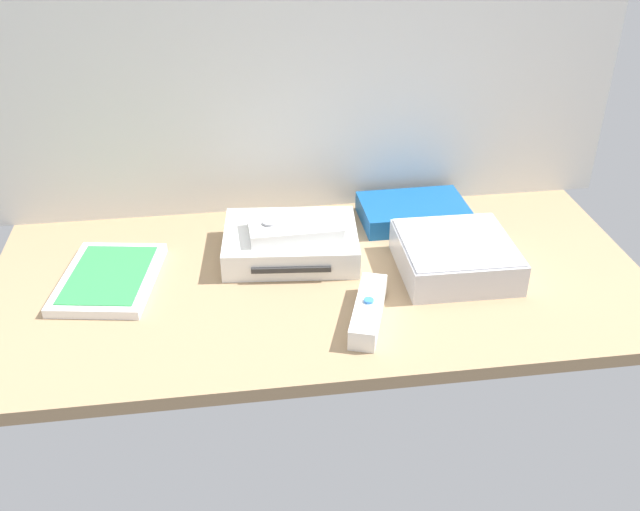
{
  "coord_description": "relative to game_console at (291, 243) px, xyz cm",
  "views": [
    {
      "loc": [
        -12.97,
        -91.98,
        60.01
      ],
      "look_at": [
        0.0,
        0.0,
        4.0
      ],
      "focal_mm": 40.64,
      "sensor_mm": 36.0,
      "label": 1
    }
  ],
  "objects": [
    {
      "name": "remote_classic_pad",
      "position": [
        0.59,
        -0.99,
        3.21
      ],
      "size": [
        14.63,
        8.43,
        2.4
      ],
      "rotation": [
        0.0,
        0.0,
        0.03
      ],
      "color": "white",
      "rests_on": "game_console"
    },
    {
      "name": "game_case",
      "position": [
        -28.03,
        -4.41,
        -1.44
      ],
      "size": [
        16.6,
        21.01,
        1.56
      ],
      "rotation": [
        0.0,
        0.0,
        -0.17
      ],
      "color": "white",
      "rests_on": "ground_plane"
    },
    {
      "name": "back_wall",
      "position": [
        3.66,
        17.01,
        29.8
      ],
      "size": [
        110.0,
        1.2,
        64.0
      ],
      "primitive_type": "cube",
      "color": "silver",
      "rests_on": "ground"
    },
    {
      "name": "network_router",
      "position": [
        22.23,
        8.45,
        -0.5
      ],
      "size": [
        18.17,
        12.58,
        3.4
      ],
      "rotation": [
        0.0,
        0.0,
        0.01
      ],
      "color": "#145193",
      "rests_on": "ground_plane"
    },
    {
      "name": "mini_computer",
      "position": [
        24.55,
        -8.35,
        0.44
      ],
      "size": [
        17.25,
        17.25,
        5.3
      ],
      "rotation": [
        0.0,
        0.0,
        -0.01
      ],
      "color": "silver",
      "rests_on": "ground_plane"
    },
    {
      "name": "game_console",
      "position": [
        0.0,
        0.0,
        0.0
      ],
      "size": [
        22.45,
        18.02,
        4.4
      ],
      "rotation": [
        0.0,
        0.0,
        -0.1
      ],
      "color": "white",
      "rests_on": "ground_plane"
    },
    {
      "name": "remote_wand",
      "position": [
        8.82,
        -19.14,
        -0.69
      ],
      "size": [
        8.13,
        15.18,
        3.4
      ],
      "rotation": [
        0.0,
        0.0,
        -0.32
      ],
      "color": "white",
      "rests_on": "ground_plane"
    },
    {
      "name": "ground_plane",
      "position": [
        3.66,
        -7.59,
        -3.2
      ],
      "size": [
        100.0,
        48.0,
        2.0
      ],
      "primitive_type": "cube",
      "color": "#9E7F5B",
      "rests_on": "ground"
    }
  ]
}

